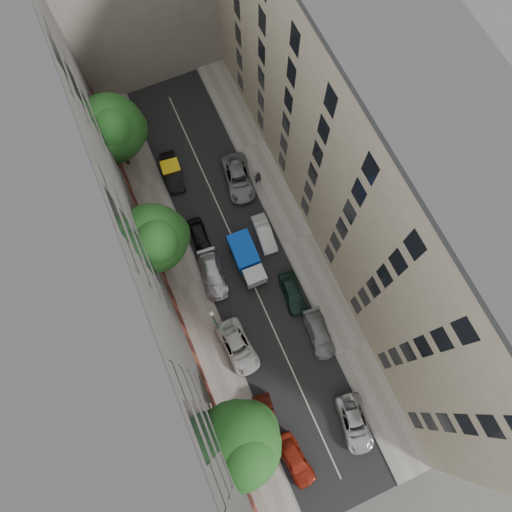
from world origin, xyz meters
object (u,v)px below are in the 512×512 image
car_right_2 (293,293)px  car_left_2 (238,347)px  tree_near (240,446)px  lamp_post (215,320)px  pedestrian (258,178)px  car_right_0 (355,424)px  car_right_1 (319,334)px  car_right_4 (238,178)px  tree_mid (155,240)px  car_left_0 (295,460)px  tarp_truck (247,259)px  car_right_3 (264,234)px  car_left_3 (213,275)px  tree_far (113,130)px  car_left_1 (267,420)px  car_left_5 (172,172)px  car_left_4 (200,236)px

car_right_2 → car_left_2: bearing=-153.3°
tree_near → lamp_post: size_ratio=1.43×
tree_near → car_left_2: bearing=69.7°
pedestrian → car_right_0: bearing=95.1°
car_left_2 → car_right_1: size_ratio=1.12×
car_right_4 → tree_mid: tree_mid is taller
car_left_0 → car_right_1: (6.17, 8.20, -0.10)m
car_left_0 → car_right_0: bearing=-1.4°
tree_near → tree_mid: tree_near is taller
car_right_2 → pedestrian: pedestrian is taller
tree_near → tarp_truck: bearing=65.3°
car_right_1 → car_right_3: bearing=98.9°
car_right_3 → car_left_3: bearing=-159.0°
car_left_2 → car_right_4: bearing=62.6°
tree_mid → car_right_1: bearing=-49.2°
tree_far → car_left_2: bearing=-82.3°
tree_mid → pedestrian: tree_mid is taller
car_right_1 → car_right_2: car_right_2 is taller
tree_mid → car_left_1: bearing=-80.3°
car_left_2 → pedestrian: bearing=55.8°
tree_far → pedestrian: size_ratio=4.76×
car_right_3 → tree_mid: bearing=179.0°
car_right_3 → car_right_2: bearing=-86.1°
car_right_0 → car_left_0: bearing=-164.8°
car_right_0 → pedestrian: pedestrian is taller
car_left_3 → car_right_0: size_ratio=1.01×
car_right_3 → pedestrian: size_ratio=2.08×
car_left_0 → car_right_3: bearing=66.5°
car_left_5 → car_right_4: bearing=-24.2°
car_left_2 → car_right_0: bearing=-60.8°
car_left_0 → car_left_5: car_left_0 is taller
car_left_1 → car_right_0: bearing=-18.1°
car_left_0 → tree_mid: 20.60m
car_left_1 → car_right_2: bearing=61.5°
car_right_0 → pedestrian: size_ratio=2.54×
car_right_1 → tree_near: (-9.42, -5.14, 6.15)m
car_left_1 → pedestrian: 21.89m
car_left_0 → car_left_5: (0.00, 28.00, -0.01)m
car_right_0 → car_right_1: bearing=95.6°
car_left_4 → car_right_0: size_ratio=0.79×
car_right_4 → car_right_2: bearing=-80.2°
car_left_4 → car_right_2: car_right_2 is taller
car_left_5 → pedestrian: 8.36m
car_right_1 → car_right_4: size_ratio=0.83×
car_left_5 → tree_mid: size_ratio=0.45×
car_left_5 → tree_mid: tree_mid is taller
tree_far → car_left_4: bearing=-71.0°
car_right_1 → car_left_5: bearing=113.0°
car_left_5 → car_right_4: size_ratio=0.82×
car_left_3 → tree_mid: size_ratio=0.49×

